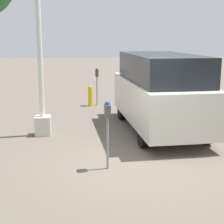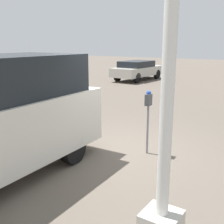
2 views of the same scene
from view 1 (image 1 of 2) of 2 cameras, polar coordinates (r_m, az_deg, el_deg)
The scene contains 6 objects.
ground_plane at distance 7.76m, azimuth 3.51°, elevation -8.68°, with size 80.00×80.00×0.00m, color #60564C.
parking_meter_near at distance 7.18m, azimuth -0.76°, elevation -1.23°, with size 0.21×0.13×1.49m.
parking_meter_far at distance 14.08m, azimuth -2.53°, elevation 5.66°, with size 0.21×0.13×1.54m.
lamp_post at distance 9.84m, azimuth -11.79°, elevation 6.48°, with size 0.44×0.44×5.87m.
parked_van at distance 10.29m, azimuth 7.92°, elevation 3.53°, with size 5.06×2.15×2.30m.
fire_hydrant at distance 14.07m, azimuth -3.60°, elevation 2.73°, with size 0.20×0.20×0.85m.
Camera 1 is at (-7.13, 1.22, 2.79)m, focal length 55.00 mm.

